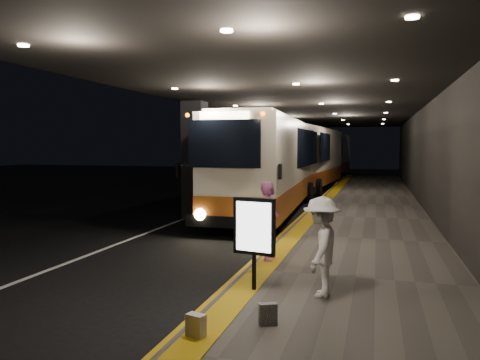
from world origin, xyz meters
The scene contains 17 objects.
ground centered at (0.00, 0.00, 0.00)m, with size 90.00×90.00×0.00m, color black.
lane_line_white centered at (-1.80, 5.00, 0.01)m, with size 0.12×50.00×0.01m, color silver.
kerb_stripe_yellow centered at (2.35, 5.00, 0.01)m, with size 0.18×50.00×0.01m, color gold.
sidewalk centered at (4.75, 5.00, 0.07)m, with size 4.50×50.00×0.15m, color #514C44.
tactile_strip centered at (2.85, 5.00, 0.16)m, with size 0.50×50.00×0.01m, color gold.
terminal_wall centered at (7.00, 5.00, 3.00)m, with size 0.10×50.00×6.00m, color black.
support_columns centered at (-1.50, 4.00, 2.20)m, with size 0.80×24.80×4.40m.
canopy centered at (2.50, 5.00, 4.60)m, with size 9.00×50.00×0.40m, color black.
coach_main centered at (0.91, 6.11, 1.79)m, with size 3.02×12.05×3.73m.
coach_second centered at (1.02, 16.58, 1.80)m, with size 3.21×12.07×3.75m.
coach_third centered at (1.00, 28.60, 1.76)m, with size 3.19×11.81×3.67m.
passenger_boarding centered at (2.80, -2.24, 1.04)m, with size 0.65×0.43×1.79m, color #D362A4.
passenger_waiting_white centered at (4.22, -4.50, 1.01)m, with size 1.11×0.52×1.72m, color white.
bag_polka centered at (3.64, -6.05, 0.31)m, with size 0.26×0.11×0.32m, color black.
bag_plain centered at (2.80, -6.75, 0.31)m, with size 0.26×0.15×0.32m, color silver.
info_sign centered at (3.03, -4.51, 1.27)m, with size 0.79×0.25×1.67m.
stanchion_post centered at (2.75, -1.94, 0.68)m, with size 0.05×0.05×1.05m, color black.
Camera 1 is at (5.10, -12.49, 2.73)m, focal length 35.00 mm.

